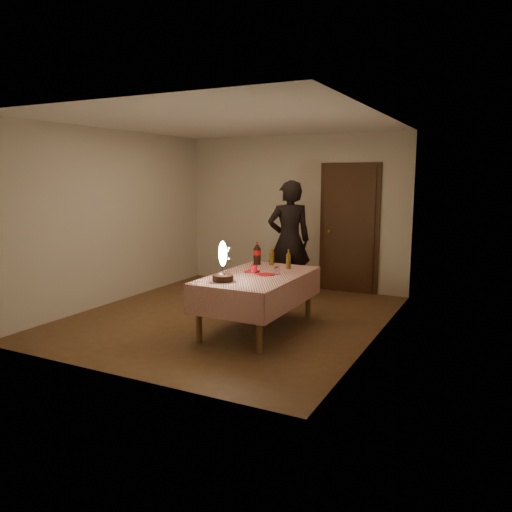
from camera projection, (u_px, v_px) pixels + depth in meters
The scene contains 12 objects.
ground at pixel (229, 317), 6.85m from camera, with size 4.00×4.50×0.01m, color brown.
room_shell at pixel (233, 196), 6.63m from camera, with size 4.04×4.54×2.62m.
dining_table at pixel (258, 282), 6.18m from camera, with size 1.02×1.72×0.71m.
birthday_cake at pixel (223, 270), 5.75m from camera, with size 0.30×0.30×0.47m.
red_plate at pixel (266, 274), 6.16m from camera, with size 0.22×0.22×0.01m, color red.
red_cup at pixel (254, 269), 6.26m from camera, with size 0.08×0.08×0.10m, color red.
clear_cup at pixel (277, 271), 6.19m from camera, with size 0.07×0.07×0.09m, color silver.
napkin_stack at pixel (252, 272), 6.31m from camera, with size 0.15×0.15×0.02m, color #A41215.
cola_bottle at pixel (257, 254), 6.84m from camera, with size 0.10×0.10×0.32m.
amber_bottle_left at pixel (272, 256), 6.82m from camera, with size 0.06×0.06×0.26m.
amber_bottle_right at pixel (288, 260), 6.55m from camera, with size 0.06×0.06×0.26m.
photographer at pixel (289, 240), 7.72m from camera, with size 0.81×0.75×1.85m.
Camera 1 is at (3.32, -5.74, 1.92)m, focal length 35.00 mm.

